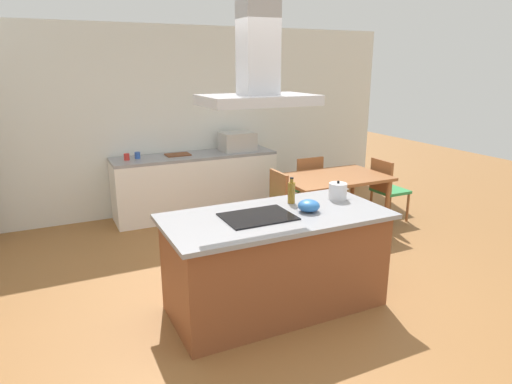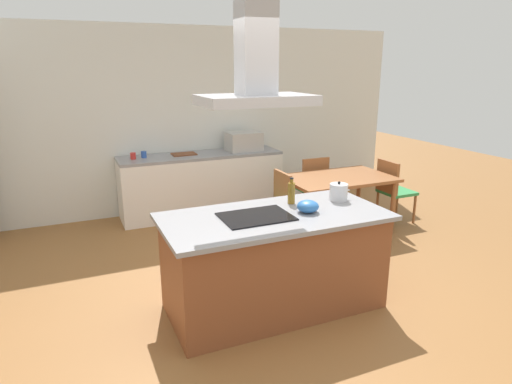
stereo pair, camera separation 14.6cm
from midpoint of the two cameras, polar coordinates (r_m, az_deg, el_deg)
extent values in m
plane|color=#936033|center=(5.53, -5.70, -7.13)|extent=(16.00, 16.00, 0.00)
cube|color=silver|center=(6.81, -11.16, 8.83)|extent=(7.20, 0.10, 2.70)
cube|color=brown|center=(4.10, 1.49, -9.09)|extent=(1.89, 0.86, 0.86)
cube|color=gray|center=(3.93, 1.54, -3.13)|extent=(1.99, 0.96, 0.04)
cube|color=black|center=(3.85, -0.86, -3.15)|extent=(0.60, 0.44, 0.01)
cylinder|color=silver|center=(4.39, 9.43, 0.09)|extent=(0.17, 0.17, 0.16)
sphere|color=black|center=(4.36, 9.49, 1.26)|extent=(0.03, 0.03, 0.03)
cone|color=silver|center=(4.45, 10.57, 0.35)|extent=(0.06, 0.03, 0.04)
cylinder|color=olive|center=(4.21, 3.54, -0.12)|extent=(0.07, 0.07, 0.20)
cylinder|color=olive|center=(4.18, 3.57, 1.44)|extent=(0.03, 0.03, 0.04)
cylinder|color=black|center=(4.18, 3.57, 1.78)|extent=(0.03, 0.03, 0.01)
ellipsoid|color=#2D6BB7|center=(4.00, 5.70, -1.76)|extent=(0.20, 0.20, 0.11)
cube|color=white|center=(6.69, -8.28, 0.80)|extent=(2.37, 0.62, 0.86)
cube|color=gray|center=(6.59, -8.43, 4.58)|extent=(2.37, 0.62, 0.04)
cube|color=#B2AFAA|center=(6.79, -3.02, 6.44)|extent=(0.50, 0.38, 0.28)
cylinder|color=red|center=(6.39, -16.77, 4.30)|extent=(0.08, 0.08, 0.09)
cylinder|color=#2D56B2|center=(6.46, -15.48, 4.53)|extent=(0.08, 0.08, 0.09)
cube|color=brown|center=(6.57, -10.55, 4.70)|extent=(0.34, 0.24, 0.02)
cube|color=#995B33|center=(5.94, 9.09, 1.82)|extent=(1.40, 0.90, 0.04)
cylinder|color=#995B33|center=(5.43, 5.73, -3.57)|extent=(0.06, 0.06, 0.71)
cylinder|color=#995B33|center=(6.14, 15.68, -1.77)|extent=(0.06, 0.06, 0.71)
cylinder|color=#995B33|center=(6.04, 2.09, -1.46)|extent=(0.06, 0.06, 0.71)
cylinder|color=#995B33|center=(6.68, 11.54, -0.05)|extent=(0.06, 0.06, 0.71)
cube|color=#33934C|center=(5.54, 0.39, -2.27)|extent=(0.42, 0.42, 0.04)
cube|color=#995B33|center=(5.55, 2.16, 0.35)|extent=(0.04, 0.42, 0.44)
cylinder|color=#995B33|center=(5.39, -0.50, -5.35)|extent=(0.04, 0.04, 0.41)
cylinder|color=#995B33|center=(5.69, -2.04, -4.16)|extent=(0.04, 0.04, 0.41)
cylinder|color=#995B33|center=(5.54, 2.89, -4.76)|extent=(0.04, 0.04, 0.41)
cylinder|color=#995B33|center=(5.84, 1.20, -3.63)|extent=(0.04, 0.04, 0.41)
cube|color=#33934C|center=(6.63, 16.12, 0.17)|extent=(0.42, 0.42, 0.04)
cube|color=#995B33|center=(6.44, 15.02, 2.03)|extent=(0.04, 0.42, 0.44)
cylinder|color=#995B33|center=(6.93, 16.12, -1.07)|extent=(0.04, 0.04, 0.41)
cylinder|color=#995B33|center=(6.68, 18.15, -1.88)|extent=(0.04, 0.04, 0.41)
cylinder|color=#995B33|center=(6.70, 13.81, -1.48)|extent=(0.04, 0.04, 0.41)
cylinder|color=#995B33|center=(6.45, 15.82, -2.34)|extent=(0.04, 0.04, 0.41)
cube|color=#33934C|center=(6.63, 5.31, 0.75)|extent=(0.42, 0.42, 0.04)
cube|color=#995B33|center=(6.41, 6.24, 2.42)|extent=(0.42, 0.04, 0.44)
cylinder|color=#995B33|center=(6.75, 3.17, -0.90)|extent=(0.04, 0.04, 0.41)
cylinder|color=#995B33|center=(6.93, 5.78, -0.52)|extent=(0.04, 0.04, 0.41)
cylinder|color=#995B33|center=(6.45, 4.71, -1.74)|extent=(0.04, 0.04, 0.41)
cylinder|color=#995B33|center=(6.64, 7.40, -1.32)|extent=(0.04, 0.04, 0.41)
cube|color=#ADADB2|center=(3.64, -0.92, 11.63)|extent=(0.90, 0.55, 0.08)
cube|color=#ADADB2|center=(3.63, -0.95, 17.78)|extent=(0.28, 0.24, 0.70)
camera|label=1|loc=(0.07, -90.99, -0.28)|focal=31.43mm
camera|label=2|loc=(0.07, 89.01, 0.28)|focal=31.43mm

